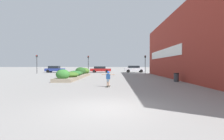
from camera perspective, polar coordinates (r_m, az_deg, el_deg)
name	(u,v)px	position (r m, az deg, el deg)	size (l,w,h in m)	color
ground_plane	(107,108)	(7.00, -1.56, -12.40)	(300.00, 300.00, 0.00)	gray
building_wall_right	(180,44)	(21.03, 21.42, 7.84)	(0.67, 32.34, 8.05)	maroon
planter_box	(76,74)	(23.81, -11.55, -1.30)	(2.10, 12.87, 1.38)	gray
skateboard	(108,86)	(13.63, -1.26, -5.25)	(0.38, 0.78, 0.09)	black
skateboarder	(108,77)	(13.57, -1.26, -2.26)	(1.05, 0.31, 1.14)	tan
trash_bin	(176,77)	(18.88, 20.25, -2.28)	(0.52, 0.52, 0.89)	#38383D
car_leftmost	(101,69)	(39.62, -3.75, 0.23)	(4.62, 1.96, 1.41)	maroon
car_center_left	(55,69)	(41.79, -18.18, 0.29)	(4.15, 2.03, 1.51)	navy
car_center_right	(134,69)	(40.64, 7.27, 0.38)	(4.70, 2.02, 1.56)	silver
traffic_light_left	(88,62)	(35.83, -7.75, 2.77)	(0.28, 0.30, 3.58)	black
traffic_light_right	(145,61)	(36.23, 10.79, 2.81)	(0.28, 0.30, 3.66)	black
traffic_light_far_left	(37,61)	(38.89, -23.35, 2.72)	(0.28, 0.30, 3.76)	black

